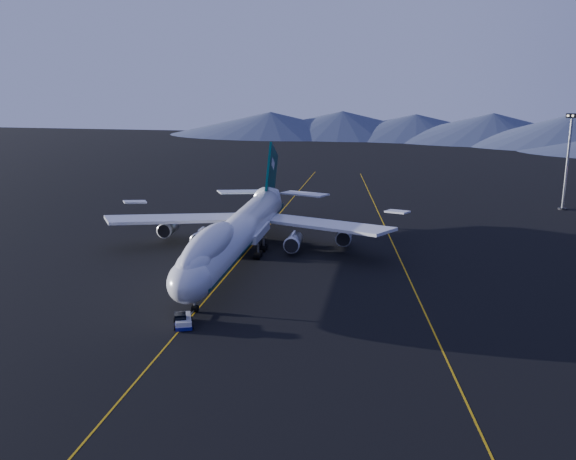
# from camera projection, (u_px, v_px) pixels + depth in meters

# --- Properties ---
(ground) EXTENTS (500.00, 500.00, 0.00)m
(ground) POSITION_uv_depth(u_px,v_px,m) (238.00, 262.00, 122.45)
(ground) COLOR black
(ground) RESTS_ON ground
(taxiway_line_main) EXTENTS (0.25, 220.00, 0.01)m
(taxiway_line_main) POSITION_uv_depth(u_px,v_px,m) (238.00, 262.00, 122.44)
(taxiway_line_main) COLOR #D39B0C
(taxiway_line_main) RESTS_ON ground
(taxiway_line_side) EXTENTS (28.08, 198.09, 0.01)m
(taxiway_line_side) POSITION_uv_depth(u_px,v_px,m) (398.00, 255.00, 126.94)
(taxiway_line_side) COLOR #D39B0C
(taxiway_line_side) RESTS_ON ground
(boeing_747) EXTENTS (59.62, 72.43, 19.37)m
(boeing_747) POSITION_uv_depth(u_px,v_px,m) (238.00, 232.00, 121.05)
(boeing_747) COLOR silver
(boeing_747) RESTS_ON ground
(pushback_tug) EXTENTS (3.87, 5.19, 2.03)m
(pushback_tug) POSITION_uv_depth(u_px,v_px,m) (183.00, 321.00, 91.91)
(pushback_tug) COLOR silver
(pushback_tug) RESTS_ON ground
(floodlight_mast) EXTENTS (3.06, 2.30, 24.78)m
(floodlight_mast) POSITION_uv_depth(u_px,v_px,m) (567.00, 162.00, 164.45)
(floodlight_mast) COLOR black
(floodlight_mast) RESTS_ON ground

